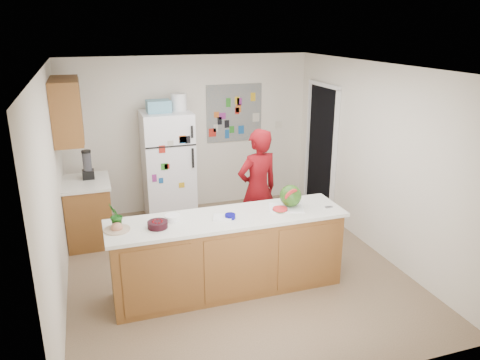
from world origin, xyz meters
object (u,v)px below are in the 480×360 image
object	(u,v)px
person	(258,190)
cherry_bowl	(158,225)
watermelon	(291,196)
refrigerator	(168,166)

from	to	relation	value
person	cherry_bowl	world-z (taller)	person
cherry_bowl	watermelon	bearing A→B (deg)	3.57
refrigerator	person	distance (m)	1.73
refrigerator	cherry_bowl	bearing A→B (deg)	-102.44
refrigerator	watermelon	bearing A→B (deg)	-66.26
cherry_bowl	refrigerator	bearing A→B (deg)	77.56
refrigerator	watermelon	distance (m)	2.56
person	cherry_bowl	distance (m)	1.79
person	cherry_bowl	bearing A→B (deg)	20.90
refrigerator	cherry_bowl	xyz separation A→B (m)	(-0.54, -2.43, 0.11)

